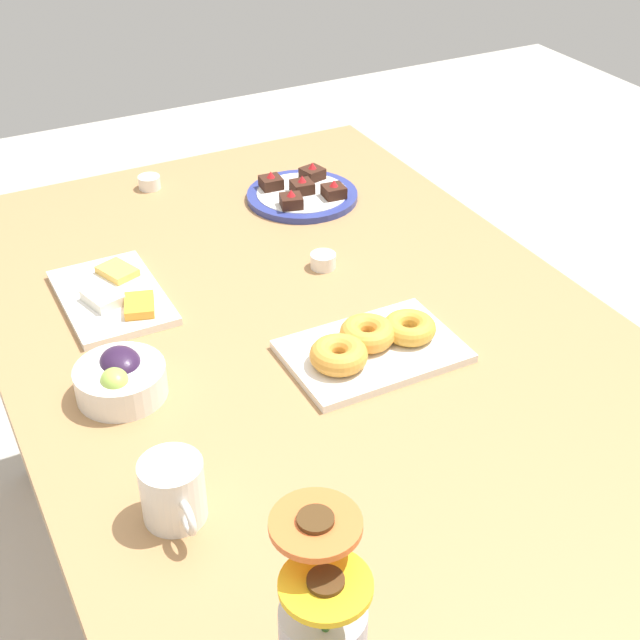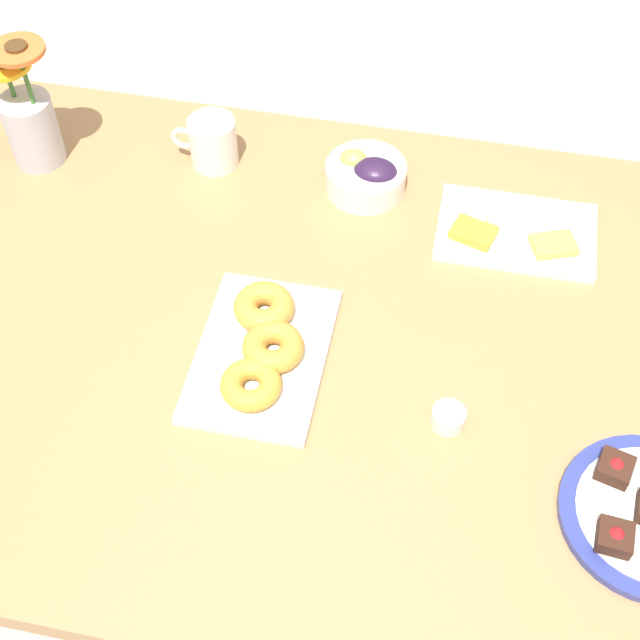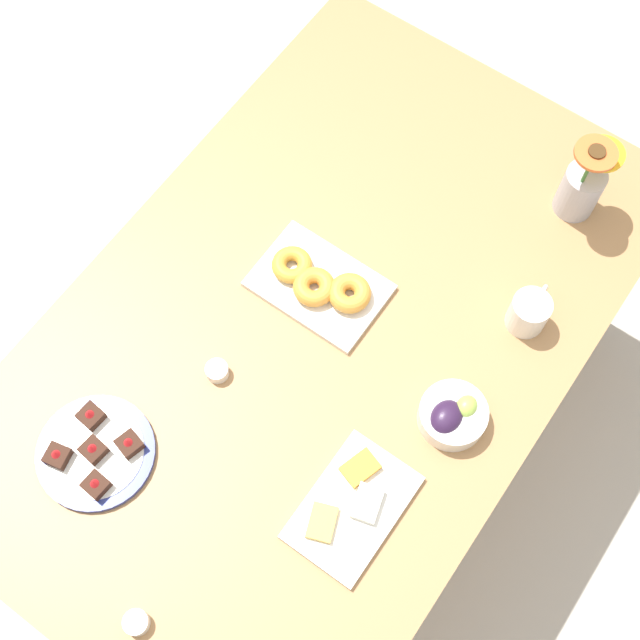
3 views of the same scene
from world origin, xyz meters
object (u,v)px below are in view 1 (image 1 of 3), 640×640
(cheese_platter, at_px, (113,296))
(jam_cup_honey, at_px, (149,182))
(grape_bowl, at_px, (120,378))
(dessert_plate, at_px, (302,194))
(croissant_platter, at_px, (371,345))
(flower_vase, at_px, (323,640))
(dining_table, at_px, (320,380))
(jam_cup_berry, at_px, (323,260))
(coffee_mug, at_px, (173,491))

(cheese_platter, height_order, jam_cup_honey, cheese_platter)
(grape_bowl, bearing_deg, dessert_plate, 130.97)
(jam_cup_honey, bearing_deg, croissant_platter, 9.12)
(flower_vase, bearing_deg, dining_table, 152.86)
(cheese_platter, xyz_separation_m, jam_cup_berry, (0.07, 0.38, 0.01))
(grape_bowl, relative_size, dessert_plate, 0.58)
(jam_cup_honey, height_order, flower_vase, flower_vase)
(jam_cup_berry, xyz_separation_m, flower_vase, (0.78, -0.41, 0.07))
(coffee_mug, relative_size, grape_bowl, 0.85)
(grape_bowl, height_order, croissant_platter, grape_bowl)
(jam_cup_berry, bearing_deg, dessert_plate, 161.35)
(coffee_mug, bearing_deg, jam_cup_berry, 135.67)
(dessert_plate, xyz_separation_m, flower_vase, (1.05, -0.50, 0.07))
(dining_table, distance_m, dessert_plate, 0.53)
(coffee_mug, distance_m, jam_cup_berry, 0.66)
(dining_table, height_order, jam_cup_berry, jam_cup_berry)
(coffee_mug, distance_m, croissant_platter, 0.44)
(jam_cup_honey, bearing_deg, dessert_plate, 53.85)
(coffee_mug, xyz_separation_m, croissant_platter, (-0.19, 0.40, -0.03))
(croissant_platter, bearing_deg, dessert_plate, 164.67)
(dessert_plate, bearing_deg, coffee_mug, -36.55)
(dining_table, xyz_separation_m, jam_cup_berry, (-0.21, 0.11, 0.10))
(flower_vase, bearing_deg, grape_bowl, -175.99)
(coffee_mug, relative_size, croissant_platter, 0.42)
(croissant_platter, relative_size, jam_cup_berry, 5.83)
(dessert_plate, bearing_deg, grape_bowl, -49.03)
(jam_cup_honey, bearing_deg, coffee_mug, -16.40)
(grape_bowl, bearing_deg, flower_vase, 4.01)
(grape_bowl, bearing_deg, coffee_mug, -2.65)
(dining_table, height_order, jam_cup_honey, jam_cup_honey)
(grape_bowl, bearing_deg, jam_cup_berry, 113.45)
(croissant_platter, relative_size, jam_cup_honey, 5.83)
(dining_table, distance_m, flower_vase, 0.66)
(dining_table, relative_size, cheese_platter, 6.15)
(croissant_platter, bearing_deg, cheese_platter, -137.10)
(jam_cup_honey, relative_size, jam_cup_berry, 1.00)
(jam_cup_honey, distance_m, flower_vase, 1.28)
(dining_table, xyz_separation_m, flower_vase, (0.57, -0.29, 0.17))
(cheese_platter, distance_m, jam_cup_honey, 0.46)
(coffee_mug, height_order, grape_bowl, coffee_mug)
(grape_bowl, height_order, flower_vase, flower_vase)
(cheese_platter, distance_m, flower_vase, 0.85)
(cheese_platter, bearing_deg, grape_bowl, -13.66)
(grape_bowl, bearing_deg, croissant_platter, 77.17)
(coffee_mug, xyz_separation_m, grape_bowl, (-0.28, 0.01, -0.02))
(cheese_platter, bearing_deg, dining_table, 44.69)
(jam_cup_berry, bearing_deg, flower_vase, -27.58)
(cheese_platter, bearing_deg, jam_cup_honey, 153.66)
(coffee_mug, bearing_deg, flower_vase, 9.93)
(dining_table, relative_size, coffee_mug, 13.52)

